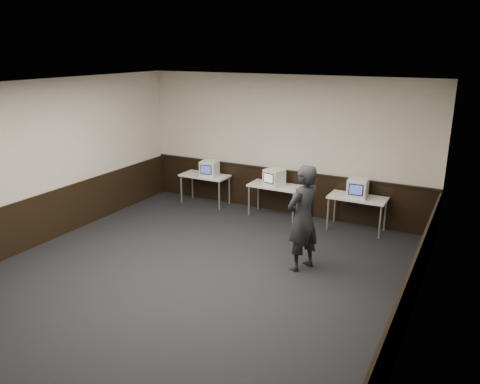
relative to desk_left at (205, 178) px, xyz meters
The scene contains 16 objects.
floor 4.13m from the desk_left, 62.18° to the right, with size 8.00×8.00×0.00m, color black.
ceiling 4.79m from the desk_left, 62.18° to the right, with size 8.00×8.00×0.00m, color white.
back_wall 2.15m from the desk_left, 11.89° to the left, with size 7.00×7.00×0.00m, color beige.
left_wall 4.05m from the desk_left, 113.96° to the right, with size 8.00×8.00×0.00m, color beige.
right_wall 6.56m from the desk_left, 33.69° to the right, with size 8.00×8.00×0.00m, color beige.
wainscot_back 1.95m from the desk_left, 11.31° to the left, with size 6.98×0.04×1.00m, color black.
wainscot_left 3.94m from the desk_left, 113.70° to the right, with size 0.04×7.98×1.00m, color black.
wainscot_right 6.48m from the desk_left, 33.79° to the right, with size 0.04×7.98×1.00m, color black.
wainscot_rail 1.96m from the desk_left, 10.73° to the left, with size 6.98×0.06×0.04m, color black.
desk_left is the anchor object (origin of this frame).
desk_center 1.90m from the desk_left, ahead, with size 1.20×0.60×0.75m.
desk_right 3.80m from the desk_left, ahead, with size 1.20×0.60×0.75m.
emac_left 0.32m from the desk_left, 16.25° to the right, with size 0.44×0.46×0.39m.
emac_center 1.91m from the desk_left, ahead, with size 0.47×0.49×0.38m.
emac_right 3.80m from the desk_left, ahead, with size 0.43×0.45×0.40m.
person 4.10m from the desk_left, 33.52° to the right, with size 0.69×0.45×1.90m, color black.
Camera 1 is at (4.10, -5.86, 3.77)m, focal length 35.00 mm.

